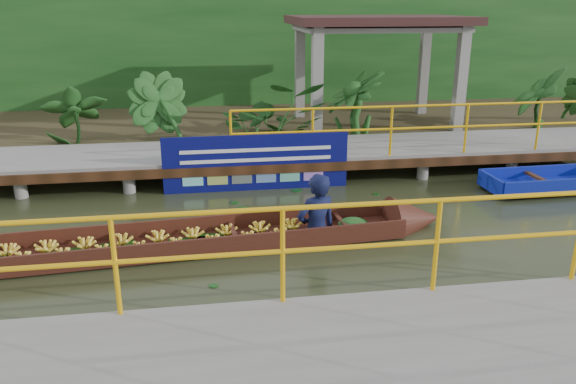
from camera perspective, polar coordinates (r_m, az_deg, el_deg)
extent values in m
plane|color=#283018|center=(8.91, 1.78, -4.62)|extent=(80.00, 80.00, 0.00)
cube|color=#342A1A|center=(15.96, -3.11, 6.74)|extent=(30.00, 8.00, 0.45)
cube|color=slate|center=(12.02, -1.21, 4.13)|extent=(16.00, 2.00, 0.15)
cube|color=#311C0D|center=(11.09, -0.53, 2.45)|extent=(16.00, 0.12, 0.18)
cylinder|color=#FFB60D|center=(11.58, 13.17, 8.53)|extent=(7.50, 0.05, 0.05)
cylinder|color=#FFB60D|center=(11.66, 13.01, 6.35)|extent=(7.50, 0.05, 0.05)
cylinder|color=#FFB60D|center=(11.67, 12.99, 6.11)|extent=(0.05, 0.05, 1.00)
cylinder|color=slate|center=(11.51, -20.80, 0.76)|extent=(0.24, 0.24, 0.55)
cylinder|color=slate|center=(13.01, -19.45, 2.91)|extent=(0.24, 0.24, 0.55)
cylinder|color=slate|center=(11.25, -10.81, 1.27)|extent=(0.24, 0.24, 0.55)
cylinder|color=slate|center=(12.78, -10.62, 3.40)|extent=(0.24, 0.24, 0.55)
cylinder|color=slate|center=(11.34, -0.67, 1.75)|extent=(0.24, 0.24, 0.55)
cylinder|color=slate|center=(12.86, -1.67, 3.81)|extent=(0.24, 0.24, 0.55)
cylinder|color=slate|center=(11.77, 9.02, 2.16)|extent=(0.24, 0.24, 0.55)
cylinder|color=slate|center=(13.25, 6.97, 4.12)|extent=(0.24, 0.24, 0.55)
cylinder|color=slate|center=(12.51, 17.80, 2.48)|extent=(0.24, 0.24, 0.55)
cylinder|color=slate|center=(13.91, 14.95, 4.32)|extent=(0.24, 0.24, 0.55)
cylinder|color=slate|center=(13.51, 25.44, 2.71)|extent=(0.24, 0.24, 0.55)
cylinder|color=slate|center=(14.82, 22.09, 4.43)|extent=(0.24, 0.24, 0.55)
cylinder|color=slate|center=(11.34, -0.67, 1.75)|extent=(0.24, 0.24, 0.55)
cylinder|color=#FFB60D|center=(5.89, 17.04, -0.70)|extent=(10.00, 0.05, 0.05)
cylinder|color=#FFB60D|center=(6.05, 16.64, -4.73)|extent=(10.00, 0.05, 0.05)
cylinder|color=#FFB60D|center=(6.07, 16.60, -5.16)|extent=(0.05, 0.05, 1.00)
cube|color=slate|center=(13.55, 2.97, 10.51)|extent=(0.25, 0.25, 2.80)
cube|color=slate|center=(14.70, 17.09, 10.38)|extent=(0.25, 0.25, 2.80)
cube|color=slate|center=(15.89, 1.21, 11.74)|extent=(0.25, 0.25, 2.80)
cube|color=slate|center=(16.88, 13.59, 11.65)|extent=(0.25, 0.25, 2.80)
cube|color=slate|center=(15.04, 9.11, 16.10)|extent=(4.00, 2.60, 0.12)
cube|color=#361D1B|center=(15.04, 9.15, 16.86)|extent=(4.40, 3.00, 0.20)
cube|color=#154215|center=(18.17, -4.02, 13.84)|extent=(30.00, 0.80, 4.00)
cube|color=#37180F|center=(8.62, -11.29, -5.44)|extent=(7.06, 1.47, 0.05)
cube|color=#37180F|center=(8.98, -11.49, -3.60)|extent=(6.99, 0.65, 0.30)
cube|color=#37180F|center=(8.17, -11.19, -5.88)|extent=(6.99, 0.65, 0.30)
cone|color=#37180F|center=(9.51, 12.84, -2.75)|extent=(0.95, 0.91, 0.84)
ellipsoid|color=#154215|center=(9.09, 6.62, -3.29)|extent=(0.52, 0.43, 0.23)
imported|color=#0F1438|center=(8.60, 3.00, 1.85)|extent=(0.81, 0.66, 1.91)
cube|color=#0D1C97|center=(12.33, 26.02, 0.64)|extent=(3.08, 1.00, 0.10)
cube|color=#0D1C97|center=(12.65, 24.91, 1.81)|extent=(3.06, 0.14, 0.31)
cube|color=#0D1C97|center=(11.47, 19.90, 0.83)|extent=(0.09, 0.92, 0.31)
cube|color=#311C0D|center=(12.00, 24.15, 1.26)|extent=(0.13, 0.92, 0.05)
cube|color=#0B0D5D|center=(10.98, -3.21, 2.95)|extent=(3.62, 0.03, 1.13)
cube|color=white|center=(10.89, -3.23, 4.29)|extent=(2.94, 0.01, 0.07)
cube|color=white|center=(10.94, -3.21, 3.27)|extent=(2.94, 0.01, 0.07)
imported|color=#154215|center=(13.82, -20.78, 8.26)|extent=(1.37, 1.37, 1.71)
imported|color=#154215|center=(13.55, -12.41, 8.84)|extent=(1.37, 1.37, 1.71)
imported|color=#154215|center=(13.62, -1.73, 9.31)|extent=(1.37, 1.37, 1.71)
imported|color=#154215|center=(14.00, 6.54, 9.46)|extent=(1.37, 1.37, 1.71)
imported|color=#154215|center=(16.04, 24.28, 9.12)|extent=(1.37, 1.37, 1.71)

